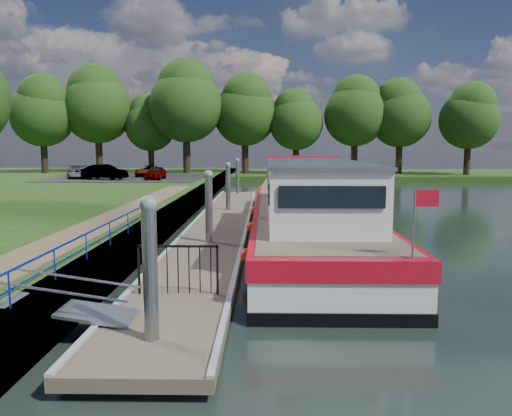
{
  "coord_description": "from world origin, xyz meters",
  "views": [
    {
      "loc": [
        1.99,
        -8.87,
        3.78
      ],
      "look_at": [
        1.62,
        10.25,
        1.4
      ],
      "focal_mm": 35.0,
      "sensor_mm": 36.0,
      "label": 1
    }
  ],
  "objects_px": {
    "car_b": "(105,172)",
    "car_c": "(79,171)",
    "car_a": "(156,173)",
    "car_d": "(148,171)",
    "pontoon": "(221,227)",
    "barge": "(304,212)"
  },
  "relations": [
    {
      "from": "car_a",
      "to": "car_c",
      "type": "xyz_separation_m",
      "value": [
        -7.52,
        1.67,
        0.05
      ]
    },
    {
      "from": "car_b",
      "to": "pontoon",
      "type": "bearing_deg",
      "value": -135.31
    },
    {
      "from": "car_c",
      "to": "car_d",
      "type": "height_order",
      "value": "car_c"
    },
    {
      "from": "pontoon",
      "to": "barge",
      "type": "distance_m",
      "value": 3.96
    },
    {
      "from": "pontoon",
      "to": "car_d",
      "type": "bearing_deg",
      "value": 109.52
    },
    {
      "from": "pontoon",
      "to": "car_c",
      "type": "xyz_separation_m",
      "value": [
        -15.36,
        24.15,
        1.29
      ]
    },
    {
      "from": "car_a",
      "to": "pontoon",
      "type": "bearing_deg",
      "value": -69.36
    },
    {
      "from": "barge",
      "to": "car_b",
      "type": "relative_size",
      "value": 5.27
    },
    {
      "from": "car_a",
      "to": "car_d",
      "type": "distance_m",
      "value": 4.56
    },
    {
      "from": "car_a",
      "to": "car_b",
      "type": "distance_m",
      "value": 4.49
    },
    {
      "from": "car_c",
      "to": "car_d",
      "type": "bearing_deg",
      "value": -172.16
    },
    {
      "from": "pontoon",
      "to": "car_d",
      "type": "xyz_separation_m",
      "value": [
        -9.48,
        26.74,
        1.18
      ]
    },
    {
      "from": "car_b",
      "to": "barge",
      "type": "bearing_deg",
      "value": -130.32
    },
    {
      "from": "car_b",
      "to": "car_c",
      "type": "bearing_deg",
      "value": 73.74
    },
    {
      "from": "car_d",
      "to": "car_c",
      "type": "bearing_deg",
      "value": -149.13
    },
    {
      "from": "car_d",
      "to": "pontoon",
      "type": "bearing_deg",
      "value": -63.38
    },
    {
      "from": "barge",
      "to": "car_b",
      "type": "distance_m",
      "value": 28.5
    },
    {
      "from": "car_c",
      "to": "pontoon",
      "type": "bearing_deg",
      "value": 106.53
    },
    {
      "from": "car_c",
      "to": "car_a",
      "type": "bearing_deg",
      "value": 151.55
    },
    {
      "from": "car_a",
      "to": "car_d",
      "type": "bearing_deg",
      "value": 112.47
    },
    {
      "from": "car_a",
      "to": "car_c",
      "type": "height_order",
      "value": "car_c"
    },
    {
      "from": "pontoon",
      "to": "barge",
      "type": "height_order",
      "value": "barge"
    }
  ]
}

